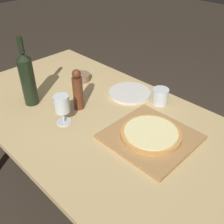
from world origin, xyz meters
TOP-DOWN VIEW (x-y plane):
  - ground_plane at (0.00, 0.00)m, footprint 12.00×12.00m
  - dining_table at (0.00, 0.00)m, footprint 0.90×1.60m
  - cutting_board at (0.05, -0.33)m, footprint 0.36×0.37m
  - pizza at (0.05, -0.33)m, footprint 0.28×0.28m
  - wine_bottle at (-0.17, 0.32)m, footprint 0.08×0.08m
  - pepper_mill at (-0.02, 0.09)m, footprint 0.05×0.05m
  - wine_glass at (-0.15, 0.05)m, footprint 0.08×0.08m
  - small_bowl at (0.19, 0.33)m, footprint 0.11×0.11m
  - drinking_tumbler at (0.33, -0.18)m, footprint 0.09×0.09m
  - dinner_plate at (0.28, -0.00)m, footprint 0.24×0.24m

SIDE VIEW (x-z plane):
  - ground_plane at x=0.00m, z-range 0.00..0.00m
  - dining_table at x=0.00m, z-range 0.28..1.01m
  - dinner_plate at x=0.28m, z-range 0.73..0.75m
  - cutting_board at x=0.05m, z-range 0.73..0.75m
  - small_bowl at x=0.19m, z-range 0.73..0.77m
  - pizza at x=0.05m, z-range 0.75..0.77m
  - drinking_tumbler at x=0.33m, z-range 0.73..0.82m
  - wine_glass at x=-0.15m, z-range 0.76..0.91m
  - pepper_mill at x=-0.02m, z-range 0.73..0.95m
  - wine_bottle at x=-0.17m, z-range 0.70..1.07m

